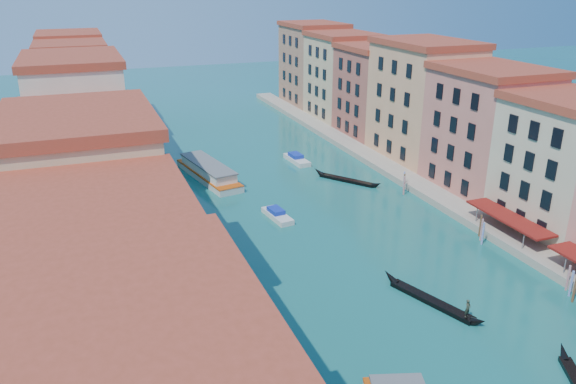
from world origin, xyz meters
name	(u,v)px	position (x,y,z in m)	size (l,w,h in m)	color
left_bank_palazzos	(82,149)	(-26.00, 64.68, 9.71)	(12.80, 128.40, 21.00)	beige
right_bank_palazzos	(443,114)	(30.00, 65.00, 9.75)	(12.80, 128.40, 21.00)	maroon
quay	(396,173)	(22.00, 65.00, 0.50)	(4.00, 140.00, 1.00)	gray
mooring_poles_right	(550,272)	(19.10, 28.80, 1.30)	(1.44, 54.24, 3.20)	brown
vaporetto_far	(208,171)	(-7.38, 74.60, 1.19)	(7.27, 18.25, 2.65)	beige
gondola_fore	(431,299)	(5.05, 29.86, 0.43)	(5.13, 12.26, 2.53)	black
gondola_far	(345,179)	(12.94, 65.51, 0.36)	(8.05, 10.74, 1.78)	black
motorboat_mid	(277,215)	(-2.32, 55.45, 0.50)	(2.73, 6.38, 1.28)	silver
motorboat_far	(297,159)	(9.27, 77.68, 0.56)	(2.66, 7.07, 1.44)	silver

